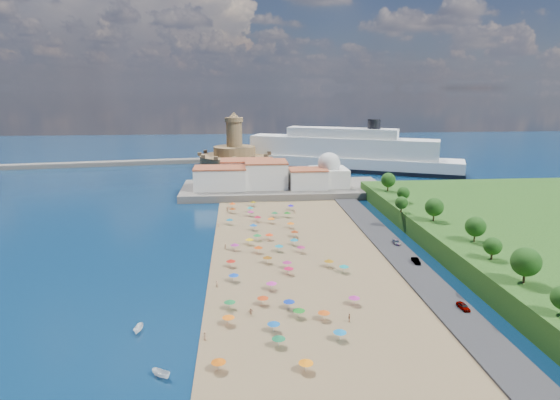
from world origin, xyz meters
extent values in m
plane|color=#071938|center=(0.00, 0.00, 0.00)|extent=(700.00, 700.00, 0.00)
cube|color=#59544C|center=(10.00, 73.00, 1.50)|extent=(90.00, 36.00, 3.00)
cube|color=#59544C|center=(-12.00, 108.00, 1.20)|extent=(18.00, 70.00, 2.40)
cube|color=#59544C|center=(-110.00, 153.00, 1.30)|extent=(199.03, 34.77, 2.60)
cube|color=silver|center=(-18.00, 69.00, 7.50)|extent=(22.00, 14.00, 9.00)
cube|color=silver|center=(2.00, 71.00, 8.50)|extent=(18.00, 16.00, 11.00)
cube|color=silver|center=(20.00, 67.00, 7.00)|extent=(16.00, 12.00, 8.00)
cube|color=silver|center=(-6.00, 83.00, 8.00)|extent=(24.00, 14.00, 10.00)
cube|color=silver|center=(30.00, 71.00, 7.00)|extent=(16.00, 16.00, 8.00)
sphere|color=silver|center=(30.00, 71.00, 13.00)|extent=(10.00, 10.00, 10.00)
cylinder|color=silver|center=(30.00, 71.00, 16.80)|extent=(1.20, 1.20, 1.60)
cylinder|color=#906C48|center=(-12.00, 138.00, 4.00)|extent=(40.00, 40.00, 8.00)
cylinder|color=#906C48|center=(-12.00, 138.00, 10.50)|extent=(24.00, 24.00, 5.00)
cylinder|color=#906C48|center=(-12.00, 138.00, 20.00)|extent=(9.00, 9.00, 14.00)
cylinder|color=#906C48|center=(-12.00, 138.00, 28.20)|extent=(10.40, 10.40, 2.40)
cone|color=#906C48|center=(-12.00, 138.00, 30.90)|extent=(6.00, 6.00, 3.00)
cube|color=black|center=(48.68, 129.48, 1.07)|extent=(129.75, 72.05, 2.14)
cube|color=white|center=(48.68, 129.48, 3.96)|extent=(128.67, 71.28, 7.93)
cube|color=white|center=(48.68, 129.48, 13.22)|extent=(103.08, 57.34, 10.57)
cube|color=white|center=(48.68, 129.48, 21.15)|extent=(61.38, 36.27, 5.29)
cylinder|color=black|center=(64.79, 122.34, 26.43)|extent=(7.05, 7.05, 5.29)
cylinder|color=gray|center=(-14.07, -62.25, 1.25)|extent=(0.07, 0.07, 2.00)
cone|color=#D65809|center=(-14.07, -62.25, 2.15)|extent=(2.50, 2.50, 0.60)
cylinder|color=gray|center=(-7.26, 0.95, 1.25)|extent=(0.07, 0.07, 2.00)
cone|color=#E5B70C|center=(-7.26, 0.95, 2.15)|extent=(2.50, 2.50, 0.60)
cylinder|color=gray|center=(-5.50, -38.96, 1.25)|extent=(0.07, 0.07, 2.00)
cone|color=#C0370F|center=(-5.50, -38.96, 2.15)|extent=(2.50, 2.50, 0.60)
cylinder|color=gray|center=(-13.46, 22.87, 1.25)|extent=(0.07, 0.07, 2.00)
cone|color=#0D5D7D|center=(-13.46, 22.87, 2.15)|extent=(2.50, 2.50, 0.60)
cylinder|color=gray|center=(-2.95, -14.68, 1.25)|extent=(0.07, 0.07, 2.00)
cone|color=brown|center=(-2.95, -14.68, 2.15)|extent=(2.50, 2.50, 0.60)
cylinder|color=gray|center=(-4.08, -50.39, 1.25)|extent=(0.07, 0.07, 2.00)
cone|color=#0D57AF|center=(-4.08, -50.39, 2.15)|extent=(2.50, 2.50, 0.60)
cylinder|color=gray|center=(1.84, -22.74, 1.25)|extent=(0.07, 0.07, 2.00)
cone|color=#CA1042|center=(1.84, -22.74, 2.15)|extent=(2.50, 2.50, 0.60)
cylinder|color=gray|center=(-12.57, -16.35, 1.25)|extent=(0.07, 0.07, 2.00)
cone|color=#AF170E|center=(-12.57, -16.35, 2.15)|extent=(2.50, 2.50, 0.60)
cylinder|color=gray|center=(7.83, -54.59, 1.25)|extent=(0.07, 0.07, 2.00)
cone|color=#0D70B5|center=(7.83, -54.59, 2.15)|extent=(2.50, 2.50, 0.60)
cylinder|color=gray|center=(6.31, -46.76, 1.25)|extent=(0.07, 0.07, 2.00)
cone|color=#D65011|center=(6.31, -46.76, 2.15)|extent=(2.50, 2.50, 0.60)
cylinder|color=gray|center=(-6.00, 38.66, 1.25)|extent=(0.07, 0.07, 2.00)
cone|color=#0E8380|center=(-6.00, 38.66, 2.15)|extent=(2.50, 2.50, 0.60)
cylinder|color=gray|center=(-3.11, -31.44, 1.25)|extent=(0.07, 0.07, 2.00)
cone|color=#C12998|center=(-3.11, -31.44, 2.15)|extent=(2.50, 2.50, 0.60)
cylinder|color=gray|center=(1.87, -18.58, 1.25)|extent=(0.07, 0.07, 2.00)
cone|color=#9A2165|center=(1.87, -18.58, 2.15)|extent=(2.50, 2.50, 0.60)
cylinder|color=gray|center=(2.54, 30.55, 1.25)|extent=(0.07, 0.07, 2.00)
cone|color=#147234|center=(2.54, 30.55, 2.15)|extent=(2.50, 2.50, 0.60)
cylinder|color=gray|center=(-5.97, 32.85, 1.25)|extent=(0.07, 0.07, 2.00)
cone|color=#B82774|center=(-5.97, 32.85, 2.15)|extent=(2.50, 2.50, 0.60)
cylinder|color=gray|center=(6.81, 16.75, 1.25)|extent=(0.07, 0.07, 2.00)
cone|color=orange|center=(6.81, 16.75, 2.15)|extent=(2.50, 2.50, 0.60)
cylinder|color=gray|center=(-12.56, 37.63, 1.25)|extent=(0.07, 0.07, 2.00)
cone|color=#7F340B|center=(-12.56, 37.63, 2.15)|extent=(2.50, 2.50, 0.60)
cylinder|color=gray|center=(-11.79, -25.84, 1.25)|extent=(0.07, 0.07, 2.00)
cone|color=#0E40BC|center=(-11.79, -25.84, 2.15)|extent=(2.50, 2.50, 0.60)
cylinder|color=gray|center=(-3.73, 25.45, 1.25)|extent=(0.07, 0.07, 2.00)
cone|color=#AF0E2A|center=(-3.73, 25.45, 2.15)|extent=(2.50, 2.50, 0.60)
cylinder|color=gray|center=(-5.65, 15.65, 1.25)|extent=(0.07, 0.07, 2.00)
cone|color=#0D4FAD|center=(-5.65, 15.65, 2.15)|extent=(2.50, 2.50, 0.60)
cylinder|color=gray|center=(-4.58, 47.55, 1.25)|extent=(0.07, 0.07, 2.00)
cone|color=#7D6A0B|center=(-4.58, 47.55, 2.15)|extent=(2.50, 2.50, 0.60)
cylinder|color=gray|center=(-4.81, 4.74, 1.25)|extent=(0.07, 0.07, 2.00)
cone|color=#167D30|center=(-4.81, 4.74, 2.15)|extent=(2.50, 2.50, 0.60)
cylinder|color=gray|center=(14.01, -40.65, 1.25)|extent=(0.07, 0.07, 2.00)
cone|color=#A82486|center=(14.01, -40.65, 2.15)|extent=(2.50, 2.50, 0.60)
cylinder|color=gray|center=(-5.00, -6.47, 1.25)|extent=(0.07, 0.07, 2.00)
cone|color=#D84309|center=(-5.00, -6.47, 2.15)|extent=(2.50, 2.50, 0.60)
cylinder|color=gray|center=(9.52, 40.55, 1.25)|extent=(0.07, 0.07, 2.00)
cone|color=#1D0DAD|center=(9.52, 40.55, 2.15)|extent=(2.50, 2.50, 0.60)
cylinder|color=gray|center=(6.98, 7.36, 1.25)|extent=(0.07, 0.07, 2.00)
cone|color=maroon|center=(6.98, 7.36, 2.15)|extent=(2.50, 2.50, 0.60)
cylinder|color=gray|center=(0.18, -63.79, 1.25)|extent=(0.07, 0.07, 2.00)
cone|color=orange|center=(0.18, -63.79, 2.15)|extent=(2.50, 2.50, 0.60)
cylinder|color=gray|center=(-3.59, -55.81, 1.25)|extent=(0.07, 0.07, 2.00)
cone|color=#12683A|center=(-3.59, -55.81, 2.15)|extent=(2.50, 2.50, 0.60)
cylinder|color=gray|center=(1.45, -45.38, 1.25)|extent=(0.07, 0.07, 2.00)
cone|color=#15761B|center=(1.45, -45.38, 2.15)|extent=(2.50, 2.50, 0.60)
cylinder|color=gray|center=(-0.11, -41.18, 1.25)|extent=(0.07, 0.07, 2.00)
cone|color=#0C2CA2|center=(-0.11, -41.18, 2.15)|extent=(2.50, 2.50, 0.60)
cylinder|color=gray|center=(7.04, -7.17, 1.25)|extent=(0.07, 0.07, 2.00)
cone|color=#9B2159|center=(7.04, -7.17, 2.15)|extent=(2.50, 2.50, 0.60)
cylinder|color=gray|center=(12.79, -18.68, 1.25)|extent=(0.07, 0.07, 2.00)
cone|color=#95640D|center=(12.79, -18.68, 2.15)|extent=(2.50, 2.50, 0.60)
cylinder|color=gray|center=(0.93, -5.69, 1.25)|extent=(0.07, 0.07, 2.00)
cone|color=#107A96|center=(0.93, -5.69, 2.15)|extent=(2.50, 2.50, 0.60)
cylinder|color=gray|center=(15.85, -22.69, 1.25)|extent=(0.07, 0.07, 2.00)
cone|color=#0F898C|center=(15.85, -22.69, 2.15)|extent=(2.50, 2.50, 0.60)
cylinder|color=gray|center=(-11.63, -3.56, 1.25)|extent=(0.07, 0.07, 2.00)
cone|color=#99207F|center=(-11.63, -3.56, 2.15)|extent=(2.50, 2.50, 0.60)
cylinder|color=gray|center=(-12.66, 45.65, 1.25)|extent=(0.07, 0.07, 2.00)
cone|color=#F14A0A|center=(-12.66, 45.65, 2.15)|extent=(2.50, 2.50, 0.60)
cylinder|color=gray|center=(5.89, -0.61, 1.25)|extent=(0.07, 0.07, 2.00)
cone|color=#107394|center=(5.89, -0.61, 2.15)|extent=(2.50, 2.50, 0.60)
cylinder|color=gray|center=(-12.55, -40.24, 1.25)|extent=(0.07, 0.07, 2.00)
cone|color=#147132|center=(-12.55, -40.24, 2.15)|extent=(2.50, 2.50, 0.60)
cylinder|color=gray|center=(0.80, 22.96, 1.25)|extent=(0.07, 0.07, 2.00)
cone|color=orange|center=(0.80, 22.96, 2.15)|extent=(2.50, 2.50, 0.60)
cylinder|color=gray|center=(-12.72, -46.99, 1.25)|extent=(0.07, 0.07, 2.00)
cone|color=orange|center=(-12.72, -46.99, 2.15)|extent=(2.50, 2.50, 0.60)
cylinder|color=gray|center=(-1.13, 5.00, 1.25)|extent=(0.07, 0.07, 2.00)
cone|color=#F6330A|center=(-1.13, 5.00, 2.15)|extent=(2.50, 2.50, 0.60)
cylinder|color=gray|center=(7.09, 30.09, 1.25)|extent=(0.07, 0.07, 2.00)
cone|color=#136C14|center=(7.09, 30.09, 2.15)|extent=(2.50, 2.50, 0.60)
imported|color=tan|center=(11.19, -47.97, 1.19)|extent=(0.47, 1.11, 1.89)
imported|color=tan|center=(-17.08, 19.16, 1.15)|extent=(1.34, 1.12, 1.81)
imported|color=tan|center=(-14.27, -2.19, 1.09)|extent=(1.01, 1.03, 1.67)
imported|color=tan|center=(7.46, 4.95, 1.04)|extent=(0.57, 0.67, 1.57)
imported|color=tan|center=(-15.64, -29.02, 1.14)|extent=(0.65, 0.76, 1.77)
imported|color=tan|center=(-16.92, -52.23, 1.08)|extent=(0.82, 0.95, 1.65)
imported|color=tan|center=(-8.21, -43.37, 1.07)|extent=(1.58, 1.13, 1.65)
imported|color=tan|center=(-14.56, 40.94, 1.16)|extent=(1.06, 1.08, 1.82)
imported|color=tan|center=(10.39, 34.61, 1.05)|extent=(1.07, 0.65, 1.61)
imported|color=white|center=(-23.25, -62.95, 0.70)|extent=(3.79, 3.17, 1.41)
imported|color=white|center=(-29.88, -47.78, 0.68)|extent=(1.91, 3.68, 1.35)
imported|color=gray|center=(36.00, -3.44, 1.30)|extent=(1.92, 4.23, 1.20)
imported|color=gray|center=(36.00, -18.92, 1.35)|extent=(1.44, 3.95, 1.29)
imported|color=gray|center=(36.00, -45.51, 1.34)|extent=(1.81, 3.88, 1.28)
cylinder|color=#382314|center=(48.62, -45.41, 7.69)|extent=(0.50, 0.50, 3.37)
sphere|color=#14380F|center=(48.62, -45.41, 10.72)|extent=(6.07, 6.07, 6.07)
cylinder|color=#382314|center=(49.37, -31.42, 7.18)|extent=(0.50, 0.50, 2.36)
sphere|color=#14380F|center=(49.37, -31.42, 9.31)|extent=(4.25, 4.25, 4.25)
cylinder|color=#382314|center=(51.77, -18.43, 7.49)|extent=(0.50, 0.50, 2.98)
sphere|color=#14380F|center=(51.77, -18.43, 10.17)|extent=(5.36, 5.36, 5.36)
cylinder|color=#382314|center=(49.12, 1.76, 7.57)|extent=(0.50, 0.50, 3.13)
sphere|color=#14380F|center=(49.12, 1.76, 10.38)|extent=(5.64, 5.64, 5.64)
cylinder|color=#382314|center=(42.68, 12.48, 7.15)|extent=(0.50, 0.50, 2.31)
sphere|color=#14380F|center=(42.68, 12.48, 9.23)|extent=(4.16, 4.16, 4.16)
cylinder|color=#382314|center=(48.01, 25.73, 7.24)|extent=(0.50, 0.50, 2.48)
sphere|color=#14380F|center=(48.01, 25.73, 9.47)|extent=(4.46, 4.46, 4.46)
cylinder|color=#382314|center=(48.61, 44.75, 7.59)|extent=(0.50, 0.50, 3.17)
sphere|color=#14380F|center=(48.61, 44.75, 10.44)|extent=(5.71, 5.71, 5.71)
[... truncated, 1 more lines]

